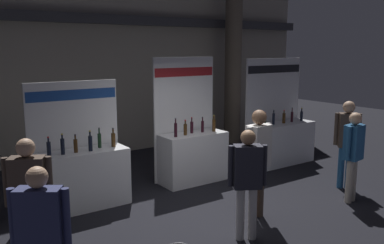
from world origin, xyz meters
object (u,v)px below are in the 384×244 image
(visitor_0, at_px, (247,175))
(visitor_4, at_px, (29,193))
(visitor_6, at_px, (40,230))
(exhibitor_booth_3, at_px, (280,138))
(visitor_8, at_px, (347,137))
(exhibitor_booth_2, at_px, (192,152))
(visitor_2, at_px, (353,150))
(visitor_3, at_px, (258,153))
(exhibitor_booth_1, at_px, (82,174))

(visitor_0, bearing_deg, visitor_4, -168.06)
(visitor_0, xyz_separation_m, visitor_6, (-2.93, -0.17, -0.00))
(exhibitor_booth_3, distance_m, visitor_8, 2.10)
(visitor_6, bearing_deg, exhibitor_booth_2, -109.13)
(visitor_0, height_order, visitor_4, visitor_4)
(visitor_2, relative_size, visitor_3, 0.91)
(visitor_0, distance_m, visitor_3, 0.84)
(visitor_8, bearing_deg, visitor_4, 42.72)
(visitor_4, relative_size, visitor_8, 0.97)
(exhibitor_booth_2, bearing_deg, exhibitor_booth_3, -1.67)
(exhibitor_booth_1, distance_m, visitor_0, 3.03)
(exhibitor_booth_1, distance_m, exhibitor_booth_2, 2.41)
(visitor_6, bearing_deg, exhibitor_booth_1, -82.84)
(exhibitor_booth_1, xyz_separation_m, visitor_6, (-1.41, -2.76, 0.38))
(exhibitor_booth_1, distance_m, visitor_3, 3.08)
(exhibitor_booth_2, height_order, visitor_4, exhibitor_booth_2)
(visitor_8, bearing_deg, visitor_2, 89.28)
(visitor_0, bearing_deg, exhibitor_booth_1, 150.29)
(exhibitor_booth_2, xyz_separation_m, visitor_4, (-3.67, -1.76, 0.38))
(exhibitor_booth_3, xyz_separation_m, visitor_6, (-6.39, -2.76, 0.36))
(visitor_2, bearing_deg, visitor_3, -21.94)
(visitor_0, relative_size, visitor_4, 0.96)
(visitor_2, bearing_deg, exhibitor_booth_1, -40.72)
(visitor_2, bearing_deg, exhibitor_booth_3, -117.52)
(visitor_3, xyz_separation_m, visitor_8, (2.47, 0.07, -0.04))
(exhibitor_booth_3, bearing_deg, visitor_0, -143.13)
(exhibitor_booth_2, relative_size, visitor_8, 1.47)
(exhibitor_booth_2, xyz_separation_m, visitor_8, (2.26, -2.11, 0.41))
(visitor_2, height_order, visitor_4, visitor_4)
(visitor_6, bearing_deg, exhibitor_booth_3, -122.35)
(exhibitor_booth_1, distance_m, exhibitor_booth_3, 4.97)
(visitor_4, distance_m, visitor_8, 5.94)
(exhibitor_booth_2, distance_m, exhibitor_booth_3, 2.57)
(exhibitor_booth_3, height_order, visitor_0, exhibitor_booth_3)
(exhibitor_booth_1, height_order, visitor_4, exhibitor_booth_1)
(visitor_0, xyz_separation_m, visitor_4, (-2.79, 0.91, 0.04))
(exhibitor_booth_3, relative_size, visitor_6, 1.55)
(exhibitor_booth_3, height_order, visitor_3, exhibitor_booth_3)
(exhibitor_booth_1, xyz_separation_m, visitor_0, (1.52, -2.59, 0.38))
(visitor_0, height_order, visitor_2, visitor_2)
(exhibitor_booth_3, height_order, visitor_4, exhibitor_booth_3)
(visitor_8, bearing_deg, visitor_0, 56.13)
(exhibitor_booth_1, distance_m, visitor_4, 2.15)
(exhibitor_booth_1, distance_m, visitor_6, 3.13)
(exhibitor_booth_3, bearing_deg, visitor_3, -142.85)
(visitor_6, distance_m, visitor_8, 6.12)
(visitor_0, relative_size, visitor_2, 0.99)
(exhibitor_booth_1, relative_size, exhibitor_booth_2, 0.85)
(exhibitor_booth_3, relative_size, visitor_4, 1.49)
(visitor_6, bearing_deg, visitor_8, -138.89)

